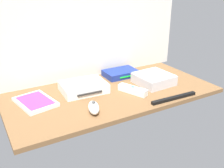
% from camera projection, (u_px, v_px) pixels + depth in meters
% --- Properties ---
extents(ground_plane, '(1.00, 0.48, 0.02)m').
position_uv_depth(ground_plane, '(112.00, 94.00, 1.25)').
color(ground_plane, brown).
rests_on(ground_plane, ground).
extents(back_wall, '(1.10, 0.01, 0.64)m').
position_uv_depth(back_wall, '(88.00, 17.00, 1.32)').
color(back_wall, silver).
rests_on(back_wall, ground).
extents(game_console, '(0.22, 0.17, 0.04)m').
position_uv_depth(game_console, '(84.00, 87.00, 1.25)').
color(game_console, white).
rests_on(game_console, ground_plane).
extents(mini_computer, '(0.18, 0.18, 0.05)m').
position_uv_depth(mini_computer, '(154.00, 79.00, 1.33)').
color(mini_computer, silver).
rests_on(mini_computer, ground_plane).
extents(game_case, '(0.17, 0.21, 0.02)m').
position_uv_depth(game_case, '(35.00, 102.00, 1.13)').
color(game_case, white).
rests_on(game_case, ground_plane).
extents(network_router, '(0.18, 0.12, 0.03)m').
position_uv_depth(network_router, '(121.00, 73.00, 1.44)').
color(network_router, navy).
rests_on(network_router, ground_plane).
extents(remote_wand, '(0.09, 0.15, 0.03)m').
position_uv_depth(remote_wand, '(133.00, 90.00, 1.23)').
color(remote_wand, white).
rests_on(remote_wand, ground_plane).
extents(remote_nunchuk, '(0.07, 0.11, 0.05)m').
position_uv_depth(remote_nunchuk, '(94.00, 107.00, 1.06)').
color(remote_nunchuk, white).
rests_on(remote_nunchuk, ground_plane).
extents(sensor_bar, '(0.24, 0.03, 0.01)m').
position_uv_depth(sensor_bar, '(174.00, 98.00, 1.17)').
color(sensor_bar, black).
rests_on(sensor_bar, ground_plane).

